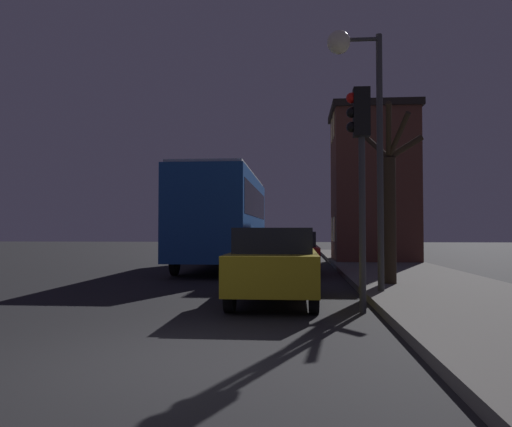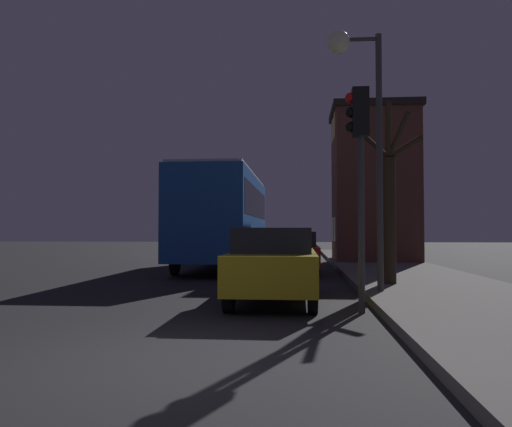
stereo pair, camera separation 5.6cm
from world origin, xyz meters
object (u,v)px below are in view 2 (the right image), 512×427
(bare_tree, at_px, (389,204))
(car_mid_lane, at_px, (291,251))
(bus, at_px, (225,213))
(streetlamp, at_px, (356,92))
(car_far_lane, at_px, (291,244))
(car_near_lane, at_px, (274,263))
(traffic_light, at_px, (359,150))

(bare_tree, height_order, car_mid_lane, bare_tree)
(bus, bearing_deg, streetlamp, -62.97)
(car_far_lane, bearing_deg, bare_tree, -77.93)
(car_far_lane, bearing_deg, car_mid_lane, -89.07)
(bare_tree, height_order, bus, bare_tree)
(car_far_lane, bearing_deg, streetlamp, -83.17)
(bare_tree, bearing_deg, car_far_lane, 102.07)
(car_near_lane, height_order, car_far_lane, car_far_lane)
(bare_tree, bearing_deg, car_mid_lane, 119.08)
(car_near_lane, distance_m, car_far_lane, 15.06)
(car_mid_lane, bearing_deg, bare_tree, -60.92)
(traffic_light, height_order, bare_tree, bare_tree)
(streetlamp, xyz_separation_m, car_near_lane, (-1.80, -0.91, -3.81))
(bus, xyz_separation_m, car_near_lane, (2.44, -9.23, -1.38))
(bus, xyz_separation_m, car_mid_lane, (2.68, -2.15, -1.43))
(streetlamp, bearing_deg, bus, 117.03)
(traffic_light, relative_size, car_mid_lane, 1.05)
(bare_tree, xyz_separation_m, car_far_lane, (-2.69, 12.58, -1.34))
(streetlamp, height_order, bare_tree, streetlamp)
(traffic_light, distance_m, bus, 11.18)
(car_near_lane, xyz_separation_m, car_mid_lane, (0.24, 7.08, -0.05))
(traffic_light, distance_m, car_near_lane, 2.92)
(car_near_lane, relative_size, car_far_lane, 0.88)
(traffic_light, distance_m, car_mid_lane, 8.63)
(bus, distance_m, car_mid_lane, 3.72)
(car_far_lane, bearing_deg, traffic_light, -84.68)
(bare_tree, xyz_separation_m, bus, (-5.24, 6.76, 0.03))
(bus, height_order, car_near_lane, bus)
(bus, relative_size, car_far_lane, 2.07)
(car_mid_lane, xyz_separation_m, car_far_lane, (-0.13, 7.98, 0.06))
(traffic_light, xyz_separation_m, car_near_lane, (-1.62, 1.15, -2.14))
(car_mid_lane, relative_size, car_far_lane, 0.84)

